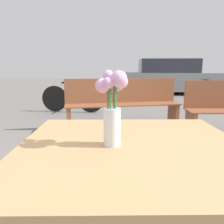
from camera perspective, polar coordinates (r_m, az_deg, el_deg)
The scene contains 5 objects.
table_front at distance 1.00m, azimuth 5.19°, elevation -12.99°, with size 0.99×0.93×0.70m.
flower_vase at distance 0.91m, azimuth 0.19°, elevation 1.08°, with size 0.14×0.12×0.32m.
bench_middle at distance 3.62m, azimuth 2.73°, elevation 2.72°, with size 1.91×0.65×0.85m.
bicycle at distance 5.18m, azimuth -10.24°, elevation 3.53°, with size 1.47×0.44×0.70m.
parked_car at distance 9.11m, azimuth 14.10°, elevation 8.79°, with size 4.04×2.07×1.34m.
Camera 1 is at (-0.10, -0.90, 1.03)m, focal length 35.00 mm.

